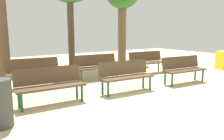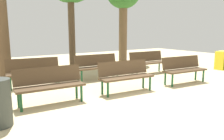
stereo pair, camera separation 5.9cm
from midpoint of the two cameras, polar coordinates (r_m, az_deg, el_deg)
ground_plane at (r=5.32m, az=13.23°, el=-9.29°), size 24.00×24.00×0.00m
bench_r0_c0 at (r=5.52m, az=-15.68°, el=-3.22°), size 1.62×0.57×0.87m
bench_r0_c1 at (r=6.37m, az=3.21°, el=-1.09°), size 1.63×0.60×0.87m
bench_r0_c2 at (r=7.79m, az=17.36°, el=0.53°), size 1.64×0.62×0.87m
bench_r1_c0 at (r=7.36m, az=-19.49°, el=-0.13°), size 1.64×0.64×0.87m
bench_r1_c1 at (r=8.01m, az=-4.04°, el=1.23°), size 1.63×0.59×0.87m
bench_r1_c2 at (r=9.21m, az=8.72°, el=2.30°), size 1.63×0.58×0.87m
tree_1 at (r=8.58m, az=-26.21°, el=6.57°), size 0.42×0.42×2.72m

